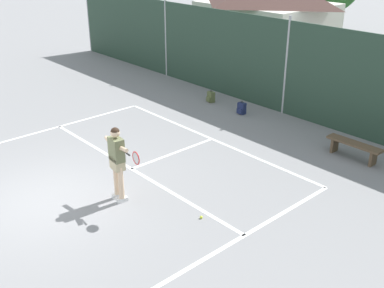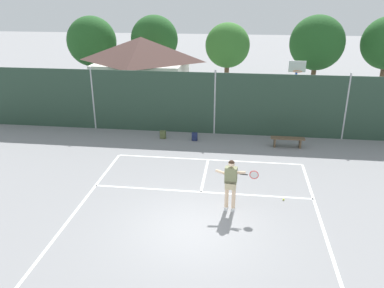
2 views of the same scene
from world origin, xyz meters
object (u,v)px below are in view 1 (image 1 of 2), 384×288
Objects in this scene: tennis_ball at (201,217)px; backpack_navy at (242,109)px; tennis_player at (117,158)px; courtside_bench at (354,147)px; backpack_olive at (211,97)px.

backpack_navy is at bearing 124.99° from tennis_ball.
tennis_ball is (1.89, 0.88, -1.08)m from tennis_player.
courtside_bench is at bearing -3.99° from backpack_navy.
courtside_bench reaches higher than backpack_navy.
tennis_player is 4.01× the size of backpack_navy.
tennis_player is 7.56m from backpack_olive.
tennis_ball is at bearing 25.07° from tennis_player.
courtside_bench is at bearing -3.67° from backpack_olive.
tennis_player is at bearing -112.16° from courtside_bench.
backpack_olive is at bearing 177.22° from backpack_navy.
tennis_ball is 6.83m from backpack_navy.
backpack_olive reaches higher than tennis_ball.
backpack_olive is 6.19m from courtside_bench.
tennis_player is at bearing -72.63° from backpack_navy.
tennis_player is 1.16× the size of courtside_bench.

